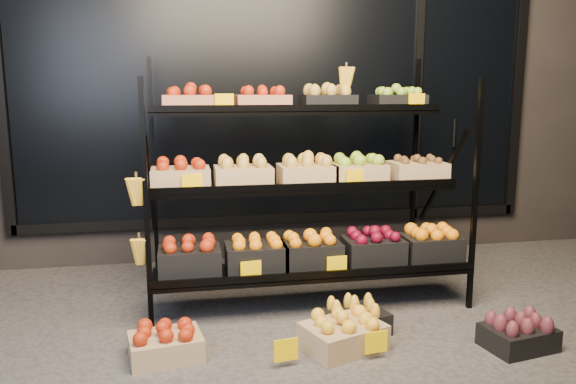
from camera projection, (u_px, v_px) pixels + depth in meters
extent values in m
plane|color=#514F4C|center=(326.00, 331.00, 3.36)|extent=(24.00, 24.00, 0.00)
cube|color=#2D2826|center=(262.00, 57.00, 5.56)|extent=(6.00, 2.00, 3.50)
cube|color=black|center=(280.00, 74.00, 4.61)|extent=(4.20, 0.04, 2.40)
cube|color=black|center=(281.00, 218.00, 4.81)|extent=(4.30, 0.06, 0.08)
cube|color=black|center=(518.00, 76.00, 4.99)|extent=(0.08, 0.06, 2.50)
cube|color=black|center=(418.00, 75.00, 4.81)|extent=(0.06, 0.06, 2.50)
cylinder|color=black|center=(454.00, 133.00, 4.94)|extent=(0.02, 0.02, 0.25)
cube|color=black|center=(146.00, 209.00, 3.22)|extent=(0.03, 0.03, 1.50)
cube|color=black|center=(475.00, 197.00, 3.59)|extent=(0.03, 0.03, 1.50)
cube|color=black|center=(154.00, 172.00, 4.14)|extent=(0.03, 0.03, 1.66)
cube|color=black|center=(415.00, 165.00, 4.51)|extent=(0.03, 0.03, 1.66)
cube|color=black|center=(313.00, 271.00, 3.65)|extent=(2.05, 0.42, 0.03)
cube|color=black|center=(320.00, 275.00, 3.45)|extent=(2.05, 0.02, 0.05)
cube|color=black|center=(303.00, 187.00, 3.85)|extent=(2.05, 0.40, 0.03)
cube|color=black|center=(310.00, 187.00, 3.66)|extent=(2.05, 0.02, 0.05)
cube|color=black|center=(295.00, 112.00, 4.05)|extent=(2.05, 0.40, 0.03)
cube|color=black|center=(300.00, 108.00, 3.86)|extent=(2.05, 0.02, 0.05)
cube|color=tan|center=(191.00, 103.00, 3.91)|extent=(0.38, 0.28, 0.11)
ellipsoid|color=red|center=(190.00, 91.00, 3.89)|extent=(0.32, 0.24, 0.07)
cube|color=tan|center=(263.00, 103.00, 4.00)|extent=(0.38, 0.28, 0.11)
ellipsoid|color=red|center=(263.00, 91.00, 3.98)|extent=(0.32, 0.24, 0.07)
cube|color=black|center=(328.00, 102.00, 4.09)|extent=(0.38, 0.28, 0.11)
ellipsoid|color=gold|center=(328.00, 91.00, 4.07)|extent=(0.32, 0.24, 0.07)
cube|color=black|center=(397.00, 102.00, 4.18)|extent=(0.38, 0.28, 0.11)
ellipsoid|color=#96C330|center=(397.00, 91.00, 4.17)|extent=(0.32, 0.24, 0.07)
cube|color=tan|center=(181.00, 179.00, 3.69)|extent=(0.38, 0.28, 0.14)
ellipsoid|color=red|center=(180.00, 164.00, 3.67)|extent=(0.32, 0.24, 0.07)
cube|color=tan|center=(243.00, 177.00, 3.76)|extent=(0.38, 0.28, 0.14)
ellipsoid|color=gold|center=(243.00, 162.00, 3.75)|extent=(0.32, 0.24, 0.07)
cube|color=tan|center=(307.00, 175.00, 3.84)|extent=(0.38, 0.28, 0.14)
ellipsoid|color=gold|center=(307.00, 161.00, 3.83)|extent=(0.32, 0.24, 0.07)
cube|color=tan|center=(357.00, 174.00, 3.91)|extent=(0.38, 0.28, 0.14)
ellipsoid|color=#96C330|center=(357.00, 159.00, 3.89)|extent=(0.32, 0.24, 0.07)
cube|color=tan|center=(417.00, 172.00, 3.99)|extent=(0.38, 0.28, 0.14)
ellipsoid|color=brown|center=(418.00, 158.00, 3.97)|extent=(0.32, 0.24, 0.07)
cube|color=black|center=(190.00, 262.00, 3.49)|extent=(0.38, 0.28, 0.18)
ellipsoid|color=red|center=(189.00, 243.00, 3.47)|extent=(0.32, 0.24, 0.07)
cube|color=black|center=(256.00, 258.00, 3.57)|extent=(0.38, 0.28, 0.18)
ellipsoid|color=orange|center=(256.00, 240.00, 3.55)|extent=(0.32, 0.24, 0.07)
cube|color=black|center=(310.00, 255.00, 3.63)|extent=(0.38, 0.28, 0.18)
ellipsoid|color=orange|center=(311.00, 237.00, 3.61)|extent=(0.32, 0.24, 0.07)
cube|color=black|center=(373.00, 252.00, 3.71)|extent=(0.38, 0.28, 0.18)
ellipsoid|color=maroon|center=(373.00, 234.00, 3.69)|extent=(0.32, 0.24, 0.07)
cube|color=black|center=(430.00, 249.00, 3.78)|extent=(0.38, 0.28, 0.18)
ellipsoid|color=orange|center=(431.00, 231.00, 3.76)|extent=(0.32, 0.24, 0.07)
ellipsoid|color=yellow|center=(136.00, 176.00, 3.19)|extent=(0.14, 0.08, 0.22)
ellipsoid|color=yellow|center=(139.00, 237.00, 3.26)|extent=(0.14, 0.08, 0.22)
ellipsoid|color=yellow|center=(346.00, 66.00, 3.96)|extent=(0.14, 0.08, 0.22)
cube|color=#FFC400|center=(192.00, 183.00, 3.56)|extent=(0.13, 0.01, 0.12)
cube|color=#FFC400|center=(355.00, 179.00, 3.75)|extent=(0.13, 0.01, 0.12)
cube|color=#FFC400|center=(417.00, 102.00, 4.06)|extent=(0.13, 0.01, 0.12)
cube|color=#FFC400|center=(224.00, 103.00, 3.80)|extent=(0.13, 0.01, 0.12)
cube|color=#FFC400|center=(251.00, 271.00, 3.42)|extent=(0.13, 0.01, 0.12)
cube|color=#FFC400|center=(337.00, 265.00, 3.52)|extent=(0.13, 0.01, 0.12)
cube|color=#FFC400|center=(286.00, 357.00, 2.91)|extent=(0.13, 0.01, 0.12)
cube|color=#FFC400|center=(376.00, 349.00, 3.00)|extent=(0.13, 0.01, 0.12)
cube|color=tan|center=(166.00, 347.00, 3.01)|extent=(0.42, 0.34, 0.13)
ellipsoid|color=red|center=(165.00, 330.00, 3.00)|extent=(0.35, 0.28, 0.07)
cube|color=black|center=(353.00, 322.00, 3.33)|extent=(0.44, 0.37, 0.13)
ellipsoid|color=yellow|center=(353.00, 307.00, 3.31)|extent=(0.37, 0.31, 0.07)
cube|color=tan|center=(343.00, 336.00, 3.12)|extent=(0.51, 0.44, 0.15)
ellipsoid|color=yellow|center=(343.00, 319.00, 3.10)|extent=(0.43, 0.37, 0.07)
cube|color=black|center=(518.00, 337.00, 3.13)|extent=(0.41, 0.33, 0.13)
ellipsoid|color=brown|center=(519.00, 322.00, 3.12)|extent=(0.34, 0.28, 0.07)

